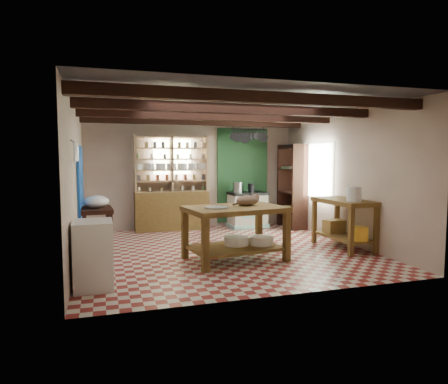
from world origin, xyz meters
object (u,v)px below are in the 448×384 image
object	(u,v)px
cat	(247,200)
work_table	(235,233)
right_counter	(343,224)
white_cabinet	(94,254)
stove	(247,210)
prep_table	(97,229)

from	to	relation	value
cat	work_table	bearing A→B (deg)	-178.69
work_table	right_counter	distance (m)	2.21
work_table	right_counter	world-z (taller)	right_counter
work_table	white_cabinet	world-z (taller)	work_table
right_counter	white_cabinet	bearing A→B (deg)	-169.17
stove	work_table	bearing A→B (deg)	-116.81
prep_table	cat	xyz separation A→B (m)	(2.42, -1.25, 0.58)
work_table	cat	size ratio (longest dim) A/B	4.14
work_table	prep_table	world-z (taller)	work_table
stove	cat	xyz separation A→B (m)	(-1.04, -2.78, 0.55)
work_table	white_cabinet	size ratio (longest dim) A/B	1.79
prep_table	right_counter	world-z (taller)	right_counter
white_cabinet	cat	xyz separation A→B (m)	(2.44, 0.87, 0.54)
work_table	white_cabinet	bearing A→B (deg)	-168.34
prep_table	right_counter	size ratio (longest dim) A/B	0.62
stove	white_cabinet	size ratio (longest dim) A/B	1.00
stove	cat	bearing A→B (deg)	-113.24
prep_table	right_counter	distance (m)	4.52
white_cabinet	right_counter	world-z (taller)	right_counter
right_counter	cat	xyz separation A→B (m)	(-1.96, -0.12, 0.51)
stove	right_counter	distance (m)	2.81
stove	white_cabinet	bearing A→B (deg)	-136.36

